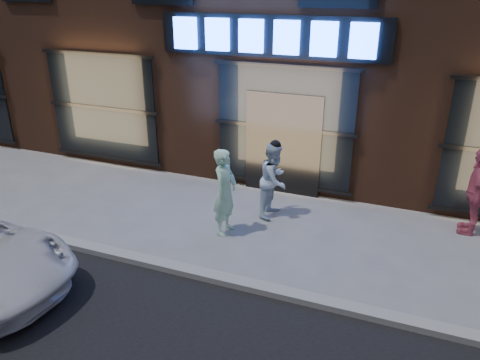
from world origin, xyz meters
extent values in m
plane|color=slate|center=(0.00, 0.00, 0.00)|extent=(90.00, 90.00, 0.00)
cube|color=gray|center=(0.00, 0.00, 0.06)|extent=(60.00, 0.25, 0.12)
cube|color=black|center=(-0.40, 3.95, 3.60)|extent=(5.20, 0.06, 0.90)
cube|color=black|center=(0.00, 3.92, 1.20)|extent=(1.80, 0.10, 2.40)
cube|color=#FFBF72|center=(-5.00, 3.98, 1.60)|extent=(3.00, 0.04, 2.60)
cube|color=black|center=(-5.00, 3.94, 1.60)|extent=(3.20, 0.06, 2.80)
cube|color=#FFBF72|center=(0.00, 3.98, 1.60)|extent=(3.00, 0.04, 2.60)
cube|color=black|center=(0.00, 3.94, 1.60)|extent=(3.20, 0.06, 2.80)
cube|color=#2659FF|center=(-2.40, 3.88, 3.60)|extent=(0.55, 0.12, 0.70)
cube|color=#2659FF|center=(-1.60, 3.88, 3.60)|extent=(0.55, 0.12, 0.70)
cube|color=#2659FF|center=(-0.80, 3.88, 3.60)|extent=(0.55, 0.12, 0.70)
cube|color=#2659FF|center=(0.00, 3.88, 3.60)|extent=(0.55, 0.12, 0.70)
cube|color=#2659FF|center=(0.80, 3.88, 3.60)|extent=(0.55, 0.12, 0.70)
cube|color=#2659FF|center=(1.60, 3.88, 3.60)|extent=(0.55, 0.12, 0.70)
imported|color=#B8F2D5|center=(-0.48, 1.61, 0.89)|extent=(0.44, 0.66, 1.78)
imported|color=white|center=(0.18, 2.70, 0.82)|extent=(0.69, 0.85, 1.63)
imported|color=#C04F65|center=(4.11, 3.42, 0.90)|extent=(0.53, 1.09, 1.80)
camera|label=1|loc=(2.83, -6.04, 4.73)|focal=35.00mm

